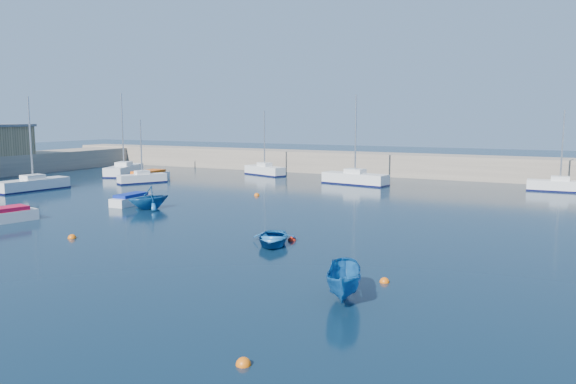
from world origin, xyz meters
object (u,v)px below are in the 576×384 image
at_px(sailboat_2, 33,184).
at_px(sailboat_7, 560,185).
at_px(sailboat_3, 142,178).
at_px(motorboat_1, 131,199).
at_px(motorboat_2, 149,176).
at_px(motorboat_0, 0,216).
at_px(sailboat_5, 265,170).
at_px(dinghy_right, 345,282).
at_px(dinghy_center, 273,238).
at_px(sailboat_6, 355,178).
at_px(sailboat_4, 124,170).
at_px(dinghy_left, 149,198).

height_order(sailboat_2, sailboat_7, sailboat_2).
bearing_deg(sailboat_3, sailboat_2, -90.95).
height_order(sailboat_2, motorboat_1, sailboat_2).
bearing_deg(motorboat_2, motorboat_0, -73.65).
height_order(sailboat_5, dinghy_right, sailboat_5).
xyz_separation_m(sailboat_5, motorboat_1, (1.70, -24.77, -0.17)).
height_order(motorboat_0, dinghy_center, motorboat_0).
relative_size(sailboat_5, motorboat_1, 2.04).
distance_m(sailboat_6, motorboat_1, 23.75).
bearing_deg(sailboat_4, motorboat_1, -67.00).
bearing_deg(motorboat_2, sailboat_6, 14.80).
bearing_deg(motorboat_0, motorboat_1, 89.31).
bearing_deg(sailboat_7, sailboat_6, 98.80).
bearing_deg(dinghy_center, sailboat_4, 121.57).
bearing_deg(sailboat_5, sailboat_4, 136.69).
bearing_deg(dinghy_center, dinghy_right, -67.29).
bearing_deg(sailboat_7, motorboat_0, 134.75).
relative_size(sailboat_3, motorboat_0, 1.41).
height_order(sailboat_2, dinghy_left, sailboat_2).
distance_m(sailboat_7, motorboat_2, 42.11).
distance_m(sailboat_3, sailboat_6, 22.42).
bearing_deg(motorboat_0, sailboat_4, 131.21).
bearing_deg(motorboat_2, sailboat_7, 11.68).
bearing_deg(motorboat_1, dinghy_left, -22.57).
distance_m(motorboat_0, motorboat_1, 10.10).
bearing_deg(sailboat_4, sailboat_3, -57.11).
bearing_deg(sailboat_4, motorboat_2, -46.82).
distance_m(sailboat_5, sailboat_6, 13.48).
bearing_deg(sailboat_6, motorboat_0, 166.35).
xyz_separation_m(dinghy_center, dinghy_right, (6.90, -6.86, 0.31)).
bearing_deg(motorboat_1, sailboat_6, 59.25).
bearing_deg(dinghy_right, motorboat_0, 152.55).
bearing_deg(sailboat_5, dinghy_center, -129.35).
height_order(sailboat_3, motorboat_1, sailboat_3).
height_order(sailboat_4, motorboat_0, sailboat_4).
bearing_deg(sailboat_6, sailboat_4, 107.56).
relative_size(sailboat_7, motorboat_0, 1.60).
bearing_deg(sailboat_4, dinghy_center, -57.46).
relative_size(sailboat_5, motorboat_2, 1.44).
distance_m(motorboat_1, dinghy_center, 18.35).
relative_size(motorboat_2, dinghy_right, 1.53).
relative_size(motorboat_1, motorboat_2, 0.71).
relative_size(sailboat_5, dinghy_left, 2.30).
relative_size(motorboat_0, dinghy_left, 1.42).
bearing_deg(sailboat_5, dinghy_left, -149.78).
distance_m(sailboat_3, dinghy_center, 32.27).
distance_m(motorboat_2, dinghy_left, 20.12).
distance_m(sailboat_6, dinghy_left, 23.52).
relative_size(sailboat_4, dinghy_center, 2.78).
distance_m(sailboat_2, dinghy_right, 41.53).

